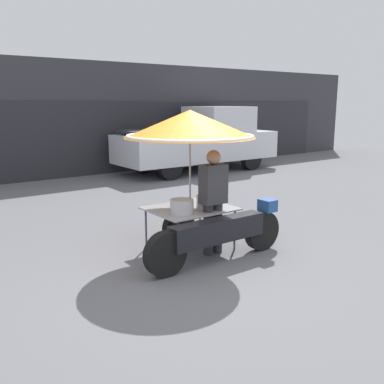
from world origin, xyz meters
name	(u,v)px	position (x,y,z in m)	size (l,w,h in m)	color
ground_plane	(210,268)	(0.00, 0.00, 0.00)	(36.00, 36.00, 0.00)	slate
shopfront_building	(18,119)	(0.00, 9.13, 1.70)	(28.00, 2.06, 3.43)	#38383D
vendor_motorcycle_cart	(193,143)	(0.24, 0.71, 1.63)	(2.32, 1.90, 2.09)	black
vendor_person	(213,197)	(0.40, 0.45, 0.85)	(0.38, 0.22, 1.53)	#2D2D33
pickup_truck	(202,141)	(5.05, 6.78, 0.99)	(5.37, 1.89, 2.07)	black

